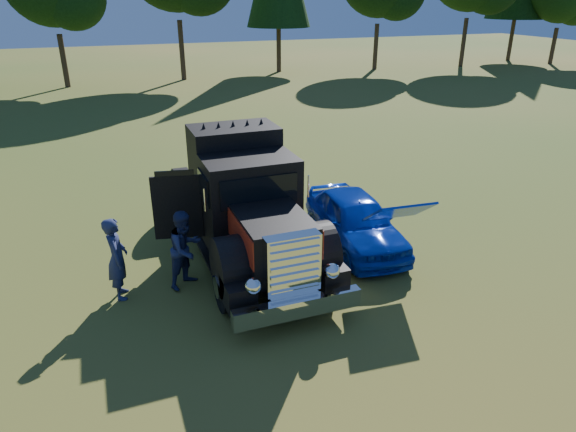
{
  "coord_description": "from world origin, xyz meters",
  "views": [
    {
      "loc": [
        -2.49,
        -9.09,
        5.89
      ],
      "look_at": [
        1.12,
        0.5,
        1.43
      ],
      "focal_mm": 32.0,
      "sensor_mm": 36.0,
      "label": 1
    }
  ],
  "objects_px": {
    "diamond_t_truck": "(246,207)",
    "spectator_near": "(117,258)",
    "hotrod_coupe": "(355,220)",
    "spectator_far": "(186,249)"
  },
  "relations": [
    {
      "from": "hotrod_coupe",
      "to": "diamond_t_truck",
      "type": "bearing_deg",
      "value": 171.74
    },
    {
      "from": "diamond_t_truck",
      "to": "hotrod_coupe",
      "type": "height_order",
      "value": "diamond_t_truck"
    },
    {
      "from": "hotrod_coupe",
      "to": "spectator_near",
      "type": "distance_m",
      "value": 5.74
    },
    {
      "from": "hotrod_coupe",
      "to": "spectator_far",
      "type": "height_order",
      "value": "hotrod_coupe"
    },
    {
      "from": "spectator_near",
      "to": "spectator_far",
      "type": "distance_m",
      "value": 1.4
    },
    {
      "from": "hotrod_coupe",
      "to": "spectator_far",
      "type": "relative_size",
      "value": 2.45
    },
    {
      "from": "hotrod_coupe",
      "to": "spectator_near",
      "type": "height_order",
      "value": "hotrod_coupe"
    },
    {
      "from": "hotrod_coupe",
      "to": "spectator_far",
      "type": "xyz_separation_m",
      "value": [
        -4.31,
        -0.45,
        0.19
      ]
    },
    {
      "from": "spectator_near",
      "to": "spectator_far",
      "type": "relative_size",
      "value": 1.03
    },
    {
      "from": "diamond_t_truck",
      "to": "spectator_near",
      "type": "distance_m",
      "value": 3.13
    }
  ]
}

